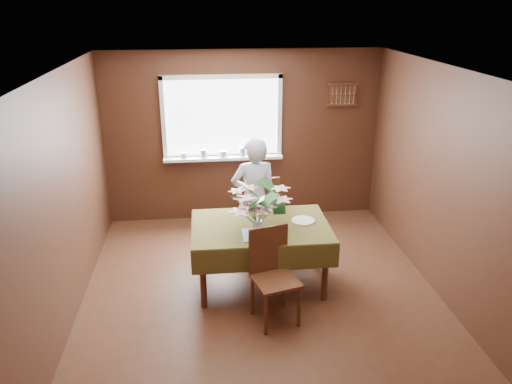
{
  "coord_description": "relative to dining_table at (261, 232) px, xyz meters",
  "views": [
    {
      "loc": [
        -0.6,
        -4.8,
        3.15
      ],
      "look_at": [
        0.0,
        0.55,
        1.05
      ],
      "focal_mm": 35.0,
      "sensor_mm": 36.0,
      "label": 1
    }
  ],
  "objects": [
    {
      "name": "wall_back",
      "position": [
        -0.02,
        1.98,
        0.58
      ],
      "size": [
        4.0,
        0.0,
        4.0
      ],
      "primitive_type": "plane",
      "rotation": [
        1.57,
        0.0,
        0.0
      ],
      "color": "brown",
      "rests_on": "floor"
    },
    {
      "name": "chair_far",
      "position": [
        0.09,
        0.86,
        -0.1
      ],
      "size": [
        0.54,
        0.54,
        1.04
      ],
      "rotation": [
        0.0,
        0.0,
        3.37
      ],
      "color": "#562E1B",
      "rests_on": "floor"
    },
    {
      "name": "spoon_rack",
      "position": [
        1.43,
        1.95,
        1.18
      ],
      "size": [
        0.44,
        0.05,
        0.33
      ],
      "color": "#562E1B",
      "rests_on": "wall_back"
    },
    {
      "name": "side_plate",
      "position": [
        0.5,
        0.05,
        0.1
      ],
      "size": [
        0.35,
        0.35,
        0.01
      ],
      "primitive_type": "cylinder",
      "rotation": [
        0.0,
        0.0,
        -0.44
      ],
      "color": "white",
      "rests_on": "dining_table"
    },
    {
      "name": "floor",
      "position": [
        -0.02,
        -0.27,
        -0.67
      ],
      "size": [
        4.5,
        4.5,
        0.0
      ],
      "primitive_type": "plane",
      "color": "#492819",
      "rests_on": "ground"
    },
    {
      "name": "dining_table",
      "position": [
        0.0,
        0.0,
        0.0
      ],
      "size": [
        1.57,
        1.08,
        0.76
      ],
      "rotation": [
        0.0,
        0.0,
        -0.01
      ],
      "color": "#562E1B",
      "rests_on": "floor"
    },
    {
      "name": "window_assembly",
      "position": [
        -0.31,
        1.93,
        0.69
      ],
      "size": [
        1.72,
        0.2,
        1.22
      ],
      "color": "white",
      "rests_on": "wall_back"
    },
    {
      "name": "wall_front",
      "position": [
        -0.02,
        -2.52,
        0.58
      ],
      "size": [
        4.0,
        0.0,
        4.0
      ],
      "primitive_type": "plane",
      "rotation": [
        -1.57,
        0.0,
        0.0
      ],
      "color": "brown",
      "rests_on": "floor"
    },
    {
      "name": "wall_right",
      "position": [
        1.98,
        -0.27,
        0.58
      ],
      "size": [
        0.0,
        4.5,
        4.5
      ],
      "primitive_type": "plane",
      "rotation": [
        1.57,
        0.0,
        -1.57
      ],
      "color": "brown",
      "rests_on": "floor"
    },
    {
      "name": "ceiling",
      "position": [
        -0.02,
        -0.27,
        1.83
      ],
      "size": [
        4.5,
        4.5,
        0.0
      ],
      "primitive_type": "plane",
      "rotation": [
        3.14,
        0.0,
        0.0
      ],
      "color": "white",
      "rests_on": "wall_back"
    },
    {
      "name": "chair_near",
      "position": [
        0.04,
        -0.65,
        -0.13
      ],
      "size": [
        0.52,
        0.52,
        1.0
      ],
      "rotation": [
        0.0,
        0.0,
        0.27
      ],
      "color": "#562E1B",
      "rests_on": "floor"
    },
    {
      "name": "wall_left",
      "position": [
        -2.02,
        -0.27,
        0.58
      ],
      "size": [
        0.0,
        4.5,
        4.5
      ],
      "primitive_type": "plane",
      "rotation": [
        1.57,
        0.0,
        1.57
      ],
      "color": "brown",
      "rests_on": "floor"
    },
    {
      "name": "seated_woman",
      "position": [
        0.01,
        0.72,
        0.13
      ],
      "size": [
        0.6,
        0.42,
        1.58
      ],
      "primitive_type": "imported",
      "rotation": [
        0.0,
        0.0,
        3.21
      ],
      "color": "white",
      "rests_on": "floor"
    },
    {
      "name": "table_knife",
      "position": [
        0.16,
        -0.27,
        0.1
      ],
      "size": [
        0.07,
        0.2,
        0.0
      ],
      "primitive_type": "cube",
      "rotation": [
        0.0,
        0.0,
        -0.25
      ],
      "color": "silver",
      "rests_on": "dining_table"
    },
    {
      "name": "flower_bouquet",
      "position": [
        -0.05,
        -0.18,
        0.42
      ],
      "size": [
        0.59,
        0.59,
        0.5
      ],
      "rotation": [
        0.0,
        0.0,
        -0.33
      ],
      "color": "white",
      "rests_on": "dining_table"
    }
  ]
}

